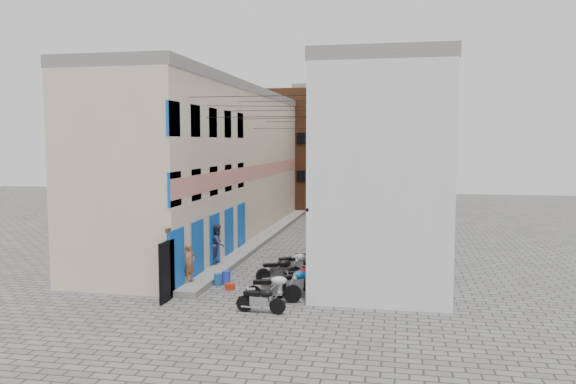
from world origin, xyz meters
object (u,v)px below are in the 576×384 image
Objects in this scene: water_jug_far at (226,277)px; motorcycle_b at (273,287)px; motorcycle_g at (311,260)px; red_crate at (230,286)px; motorcycle_c at (295,281)px; person_a at (190,263)px; motorcycle_a at (261,298)px; water_jug_near at (218,280)px; motorcycle_e at (279,269)px; motorcycle_f at (295,263)px; motorcycle_d at (299,277)px; person_b at (218,244)px.

motorcycle_b is at bearing -42.71° from water_jug_far.
red_crate is at bearing -40.90° from motorcycle_g.
motorcycle_c is 1.31× the size of person_a.
motorcycle_a is 6.15m from motorcycle_g.
red_crate is at bearing -35.78° from water_jug_near.
water_jug_near is 0.87× the size of water_jug_far.
motorcycle_g is (0.00, 3.86, 0.00)m from motorcycle_c.
motorcycle_e is at bearing -49.12° from person_a.
motorcycle_b is 3.91m from person_a.
person_a is at bearing -145.46° from water_jug_near.
motorcycle_f is (0.43, 1.13, 0.03)m from motorcycle_e.
motorcycle_g reaches higher than water_jug_near.
motorcycle_f is at bearing 50.39° from red_crate.
motorcycle_g is at bearing 112.65° from motorcycle_f.
motorcycle_d is 3.34m from water_jug_near.
motorcycle_c is 0.92m from motorcycle_d.
person_b is at bearing -159.57° from motorcycle_b.
motorcycle_g is (0.55, 0.84, -0.01)m from motorcycle_f.
motorcycle_a is at bearing -39.54° from motorcycle_d.
person_a is at bearing -143.30° from water_jug_far.
person_b is (-3.50, 6.01, 0.65)m from motorcycle_a.
water_jug_near is at bearing -143.80° from motorcycle_c.
motorcycle_f is 1.35× the size of person_a.
person_a is (-4.25, 0.30, 0.43)m from motorcycle_c.
red_crate is at bearing -143.03° from motorcycle_b.
water_jug_near is (-2.34, -0.95, -0.33)m from motorcycle_e.
motorcycle_c is at bearing -26.08° from motorcycle_d.
motorcycle_f is (-0.55, 2.10, 0.08)m from motorcycle_d.
person_a reaches higher than water_jug_far.
motorcycle_a is at bearing -23.57° from motorcycle_e.
motorcycle_b is 2.61m from red_crate.
motorcycle_d is 3.07m from water_jug_far.
motorcycle_g is 5.44× the size of red_crate.
motorcycle_a is at bearing -153.94° from person_b.
motorcycle_g reaches higher than red_crate.
motorcycle_c is 1.11× the size of motorcycle_d.
person_a is at bearing -52.77° from motorcycle_g.
person_a is at bearing -121.47° from motorcycle_a.
motorcycle_a is at bearing -56.63° from motorcycle_c.
motorcycle_b is 1.15× the size of person_b.
motorcycle_e is at bearing -54.94° from motorcycle_f.
red_crate is at bearing -137.95° from motorcycle_c.
motorcycle_b is at bearing -36.37° from red_crate.
motorcycle_a reaches higher than water_jug_near.
motorcycle_a is 3.25m from motorcycle_d.
person_a is 1.37m from water_jug_near.
person_a is 0.85× the size of person_b.
motorcycle_a is 0.96× the size of motorcycle_d.
person_a reaches higher than motorcycle_f.
motorcycle_d is at bearing -0.34° from water_jug_near.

